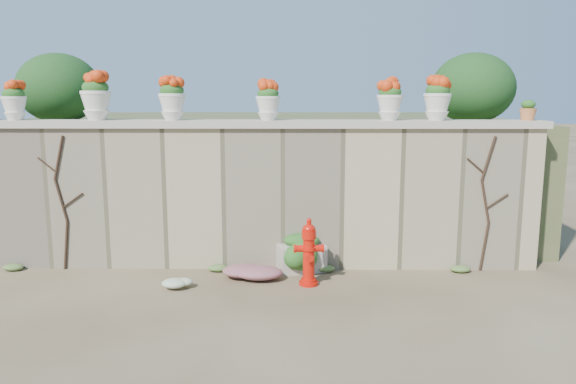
{
  "coord_description": "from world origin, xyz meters",
  "views": [
    {
      "loc": [
        0.58,
        -6.06,
        2.48
      ],
      "look_at": [
        0.49,
        1.4,
        1.16
      ],
      "focal_mm": 35.0,
      "sensor_mm": 36.0,
      "label": 1
    }
  ],
  "objects_px": {
    "fire_hydrant": "(309,252)",
    "terracotta_pot": "(528,111)",
    "planter_box": "(301,254)",
    "urn_pot_0": "(14,101)"
  },
  "relations": [
    {
      "from": "planter_box",
      "to": "terracotta_pot",
      "type": "bearing_deg",
      "value": -11.56
    },
    {
      "from": "terracotta_pot",
      "to": "fire_hydrant",
      "type": "bearing_deg",
      "value": -164.55
    },
    {
      "from": "fire_hydrant",
      "to": "terracotta_pot",
      "type": "height_order",
      "value": "terracotta_pot"
    },
    {
      "from": "urn_pot_0",
      "to": "fire_hydrant",
      "type": "bearing_deg",
      "value": -11.57
    },
    {
      "from": "planter_box",
      "to": "urn_pot_0",
      "type": "xyz_separation_m",
      "value": [
        -4.01,
        0.25,
        2.11
      ]
    },
    {
      "from": "urn_pot_0",
      "to": "terracotta_pot",
      "type": "xyz_separation_m",
      "value": [
        7.14,
        -0.0,
        -0.14
      ]
    },
    {
      "from": "urn_pot_0",
      "to": "terracotta_pot",
      "type": "height_order",
      "value": "urn_pot_0"
    },
    {
      "from": "fire_hydrant",
      "to": "planter_box",
      "type": "height_order",
      "value": "fire_hydrant"
    },
    {
      "from": "planter_box",
      "to": "urn_pot_0",
      "type": "bearing_deg",
      "value": 160.3
    },
    {
      "from": "fire_hydrant",
      "to": "terracotta_pot",
      "type": "xyz_separation_m",
      "value": [
        3.04,
        0.84,
        1.78
      ]
    }
  ]
}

